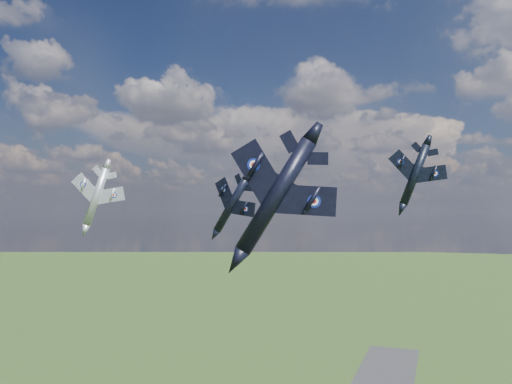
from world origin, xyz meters
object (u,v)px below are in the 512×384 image
at_px(jet_lead_navy, 231,205).
at_px(jet_right_navy, 276,196).
at_px(jet_left_silver, 96,197).
at_px(jet_high_navy, 415,175).

height_order(jet_lead_navy, jet_right_navy, jet_right_navy).
bearing_deg(jet_left_silver, jet_right_navy, -53.67).
relative_size(jet_right_navy, jet_high_navy, 0.97).
bearing_deg(jet_right_navy, jet_high_navy, 65.88).
relative_size(jet_lead_navy, jet_high_navy, 0.85).
bearing_deg(jet_high_navy, jet_left_silver, -153.59).
bearing_deg(jet_high_navy, jet_lead_navy, -140.32).
relative_size(jet_right_navy, jet_left_silver, 1.11).
relative_size(jet_lead_navy, jet_left_silver, 0.97).
bearing_deg(jet_lead_navy, jet_high_navy, 54.81).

